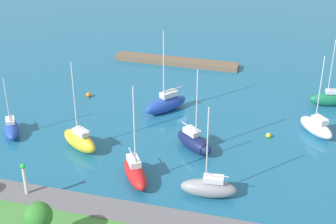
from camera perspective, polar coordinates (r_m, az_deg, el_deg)
The scene contains 15 objects.
water at distance 77.32m, azimuth 1.20°, elevation 0.97°, with size 160.00×160.00×0.00m, color #1E668C.
pier_dock at distance 91.93m, azimuth 0.90°, elevation 5.64°, with size 22.32×2.78×0.87m, color brown.
breakwater at distance 54.47m, azimuth -6.29°, elevation -11.02°, with size 60.90×3.32×1.06m, color slate.
harbor_beacon at distance 56.76m, azimuth -15.68°, elevation -6.92°, with size 0.56×0.56×3.73m.
park_tree_mideast at distance 49.36m, azimuth -14.19°, elevation -11.13°, with size 2.61×2.61×4.53m.
sailboat_blue_center_basin at distance 74.33m, azimuth -0.23°, elevation 0.95°, with size 5.92×6.92×12.32m.
sailboat_navy_mid_basin at distance 64.95m, azimuth 2.91°, elevation -3.31°, with size 6.22×5.55×11.14m.
sailboat_green_west_end at distance 79.84m, azimuth 17.45°, elevation 1.42°, with size 5.89×3.05×10.32m.
sailboat_white_along_channel at distance 71.21m, azimuth 16.16°, elevation -1.57°, with size 5.43×5.76×11.09m.
sailboat_gray_near_pier at distance 56.83m, azimuth 4.55°, elevation -8.36°, with size 6.38×2.83×10.91m.
sailboat_red_lone_south at distance 59.15m, azimuth -3.68°, elevation -6.70°, with size 5.30×6.58×12.09m.
sailboat_yellow_outer_mooring at distance 65.88m, azimuth -9.80°, elevation -3.11°, with size 6.33×4.84×11.77m.
sailboat_blue_inner_mooring at distance 71.51m, azimuth -17.03°, elevation -1.76°, with size 4.60×5.58×8.36m.
mooring_buoy_yellow at distance 69.26m, azimuth 11.11°, elevation -2.57°, with size 0.68×0.68×0.68m, color yellow.
mooring_buoy_orange at distance 80.08m, azimuth -8.83°, elevation 1.90°, with size 0.77×0.77×0.77m, color orange.
Camera 1 is at (-17.08, 67.33, 33.95)m, focal length 54.83 mm.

